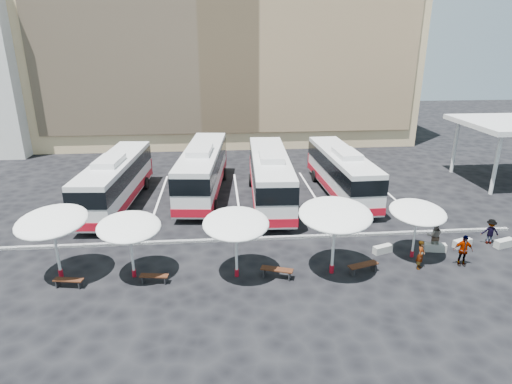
{
  "coord_description": "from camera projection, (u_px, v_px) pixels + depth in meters",
  "views": [
    {
      "loc": [
        -1.32,
        -23.02,
        11.55
      ],
      "look_at": [
        1.0,
        3.0,
        2.2
      ],
      "focal_mm": 30.0,
      "sensor_mm": 36.0,
      "label": 1
    }
  ],
  "objects": [
    {
      "name": "ground",
      "position": [
        244.0,
        244.0,
        25.6
      ],
      "size": [
        120.0,
        120.0,
        0.0
      ],
      "primitive_type": "plane",
      "color": "black",
      "rests_on": "ground"
    },
    {
      "name": "sandstone_building",
      "position": [
        226.0,
        30.0,
        51.23
      ],
      "size": [
        42.0,
        18.25,
        29.6
      ],
      "color": "tan",
      "rests_on": "ground"
    },
    {
      "name": "curb_divider",
      "position": [
        243.0,
        239.0,
        26.04
      ],
      "size": [
        34.0,
        0.25,
        0.15
      ],
      "primitive_type": "cube",
      "color": "black",
      "rests_on": "ground"
    },
    {
      "name": "bay_lines",
      "position": [
        237.0,
        197.0,
        33.1
      ],
      "size": [
        24.15,
        12.0,
        0.01
      ],
      "color": "white",
      "rests_on": "ground"
    },
    {
      "name": "bus_0",
      "position": [
        116.0,
        179.0,
        31.06
      ],
      "size": [
        3.47,
        12.15,
        3.81
      ],
      "rotation": [
        0.0,
        0.0,
        -0.08
      ],
      "color": "silver",
      "rests_on": "ground"
    },
    {
      "name": "bus_1",
      "position": [
        203.0,
        169.0,
        33.27
      ],
      "size": [
        3.92,
        12.8,
        4.0
      ],
      "rotation": [
        0.0,
        0.0,
        -0.1
      ],
      "color": "silver",
      "rests_on": "ground"
    },
    {
      "name": "bus_2",
      "position": [
        270.0,
        175.0,
        31.72
      ],
      "size": [
        3.34,
        12.61,
        3.97
      ],
      "rotation": [
        0.0,
        0.0,
        -0.05
      ],
      "color": "silver",
      "rests_on": "ground"
    },
    {
      "name": "bus_3",
      "position": [
        341.0,
        171.0,
        33.17
      ],
      "size": [
        3.01,
        11.88,
        3.75
      ],
      "rotation": [
        0.0,
        0.0,
        0.03
      ],
      "color": "silver",
      "rests_on": "ground"
    },
    {
      "name": "sunshade_0",
      "position": [
        52.0,
        222.0,
        21.01
      ],
      "size": [
        4.17,
        4.21,
        3.64
      ],
      "rotation": [
        0.0,
        0.0,
        -0.23
      ],
      "color": "silver",
      "rests_on": "ground"
    },
    {
      "name": "sunshade_1",
      "position": [
        129.0,
        227.0,
        21.13
      ],
      "size": [
        3.99,
        4.02,
        3.3
      ],
      "rotation": [
        0.0,
        0.0,
        0.32
      ],
      "color": "silver",
      "rests_on": "ground"
    },
    {
      "name": "sunshade_2",
      "position": [
        236.0,
        224.0,
        21.12
      ],
      "size": [
        3.32,
        3.37,
        3.48
      ],
      "rotation": [
        0.0,
        0.0,
        -0.0
      ],
      "color": "silver",
      "rests_on": "ground"
    },
    {
      "name": "sunshade_3",
      "position": [
        335.0,
        215.0,
        21.34
      ],
      "size": [
        4.21,
        4.25,
        3.87
      ],
      "rotation": [
        0.0,
        0.0,
        -0.15
      ],
      "color": "silver",
      "rests_on": "ground"
    },
    {
      "name": "sunshade_4",
      "position": [
        418.0,
        212.0,
        23.17
      ],
      "size": [
        3.16,
        3.2,
        3.18
      ],
      "rotation": [
        0.0,
        0.0,
        0.04
      ],
      "color": "silver",
      "rests_on": "ground"
    },
    {
      "name": "wood_bench_0",
      "position": [
        69.0,
        281.0,
        21.01
      ],
      "size": [
        1.49,
        0.63,
        0.44
      ],
      "rotation": [
        0.0,
        0.0,
        -0.17
      ],
      "color": "black",
      "rests_on": "ground"
    },
    {
      "name": "wood_bench_1",
      "position": [
        154.0,
        277.0,
        21.39
      ],
      "size": [
        1.46,
        0.58,
        0.44
      ],
      "rotation": [
        0.0,
        0.0,
        -0.14
      ],
      "color": "black",
      "rests_on": "ground"
    },
    {
      "name": "wood_bench_2",
      "position": [
        277.0,
        271.0,
        21.85
      ],
      "size": [
        1.71,
        0.98,
        0.51
      ],
      "rotation": [
        0.0,
        0.0,
        -0.35
      ],
      "color": "black",
      "rests_on": "ground"
    },
    {
      "name": "wood_bench_3",
      "position": [
        363.0,
        266.0,
        22.29
      ],
      "size": [
        1.72,
        0.92,
        0.51
      ],
      "rotation": [
        0.0,
        0.0,
        0.3
      ],
      "color": "black",
      "rests_on": "ground"
    },
    {
      "name": "conc_bench_0",
      "position": [
        383.0,
        249.0,
        24.47
      ],
      "size": [
        1.22,
        0.75,
        0.43
      ],
      "primitive_type": "cube",
      "rotation": [
        0.0,
        0.0,
        0.34
      ],
      "color": "gray",
      "rests_on": "ground"
    },
    {
      "name": "conc_bench_1",
      "position": [
        435.0,
        247.0,
        24.65
      ],
      "size": [
        1.27,
        0.62,
        0.46
      ],
      "primitive_type": "cube",
      "rotation": [
        0.0,
        0.0,
        -0.18
      ],
      "color": "gray",
      "rests_on": "ground"
    },
    {
      "name": "conc_bench_2",
      "position": [
        462.0,
        243.0,
        25.2
      ],
      "size": [
        1.26,
        0.77,
        0.45
      ],
      "primitive_type": "cube",
      "rotation": [
        0.0,
        0.0,
        0.34
      ],
      "color": "gray",
      "rests_on": "ground"
    },
    {
      "name": "conc_bench_3",
      "position": [
        504.0,
        243.0,
        25.16
      ],
      "size": [
        1.3,
        0.75,
        0.46
      ],
      "primitive_type": "cube",
      "rotation": [
        0.0,
        0.0,
        0.29
      ],
      "color": "gray",
      "rests_on": "ground"
    },
    {
      "name": "passenger_0",
      "position": [
        421.0,
        255.0,
        22.59
      ],
      "size": [
        0.66,
        0.7,
        1.61
      ],
      "primitive_type": "imported",
      "rotation": [
        0.0,
        0.0,
        0.95
      ],
      "color": "black",
      "rests_on": "ground"
    },
    {
      "name": "passenger_1",
      "position": [
        435.0,
        236.0,
        24.56
      ],
      "size": [
        1.03,
        0.91,
        1.77
      ],
      "primitive_type": "imported",
      "rotation": [
        0.0,
        0.0,
        2.82
      ],
      "color": "black",
      "rests_on": "ground"
    },
    {
      "name": "passenger_2",
      "position": [
        463.0,
        250.0,
        22.91
      ],
      "size": [
        1.08,
        0.58,
        1.76
      ],
      "primitive_type": "imported",
      "rotation": [
        0.0,
        0.0,
        -0.15
      ],
      "color": "black",
      "rests_on": "ground"
    },
    {
      "name": "passenger_3",
      "position": [
        490.0,
        231.0,
        25.41
      ],
      "size": [
        1.11,
        0.78,
        1.55
      ],
      "primitive_type": "imported",
      "rotation": [
        0.0,
        0.0,
        2.92
      ],
      "color": "black",
      "rests_on": "ground"
    }
  ]
}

